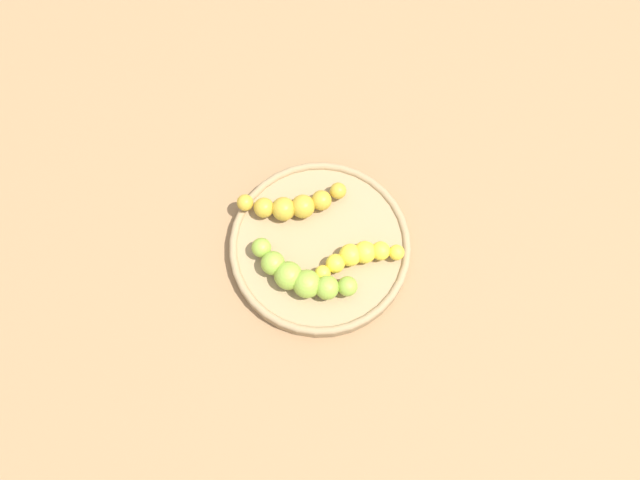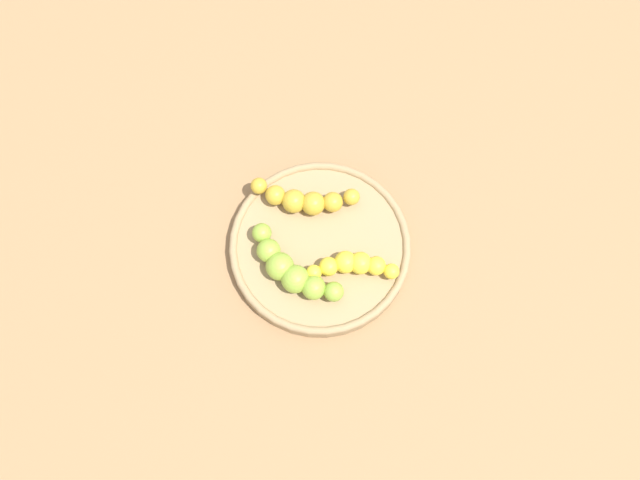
{
  "view_description": "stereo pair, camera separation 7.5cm",
  "coord_description": "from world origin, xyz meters",
  "views": [
    {
      "loc": [
        -0.25,
        -0.12,
        0.85
      ],
      "look_at": [
        0.0,
        0.0,
        0.04
      ],
      "focal_mm": 39.38,
      "sensor_mm": 36.0,
      "label": 1
    },
    {
      "loc": [
        -0.21,
        -0.18,
        0.85
      ],
      "look_at": [
        0.0,
        0.0,
        0.04
      ],
      "focal_mm": 39.38,
      "sensor_mm": 36.0,
      "label": 2
    }
  ],
  "objects": [
    {
      "name": "ground_plane",
      "position": [
        0.0,
        0.0,
        0.0
      ],
      "size": [
        2.4,
        2.4,
        0.0
      ],
      "primitive_type": "plane",
      "color": "#936D47"
    },
    {
      "name": "fruit_bowl",
      "position": [
        0.0,
        0.0,
        0.01
      ],
      "size": [
        0.23,
        0.23,
        0.02
      ],
      "color": "#A08259",
      "rests_on": "ground_plane"
    },
    {
      "name": "banana_spotted",
      "position": [
        0.03,
        0.05,
        0.03
      ],
      "size": [
        0.09,
        0.12,
        0.03
      ],
      "rotation": [
        0.0,
        0.0,
        3.73
      ],
      "color": "gold",
      "rests_on": "fruit_bowl"
    },
    {
      "name": "banana_green",
      "position": [
        -0.05,
        0.0,
        0.04
      ],
      "size": [
        0.05,
        0.14,
        0.04
      ],
      "rotation": [
        0.0,
        0.0,
        3.15
      ],
      "color": "#8CAD38",
      "rests_on": "fruit_bowl"
    },
    {
      "name": "banana_yellow",
      "position": [
        0.0,
        -0.05,
        0.03
      ],
      "size": [
        0.08,
        0.09,
        0.03
      ],
      "rotation": [
        0.0,
        0.0,
        0.73
      ],
      "color": "yellow",
      "rests_on": "fruit_bowl"
    }
  ]
}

